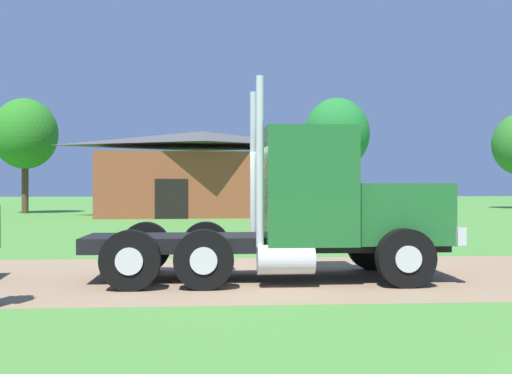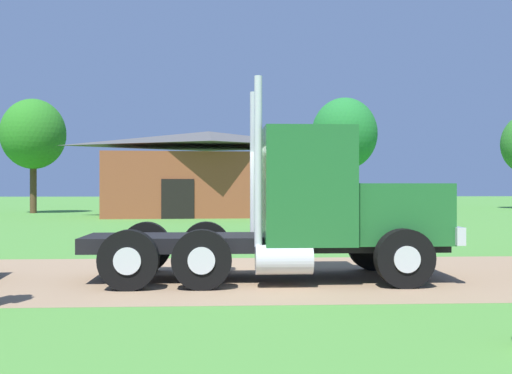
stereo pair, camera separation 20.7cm
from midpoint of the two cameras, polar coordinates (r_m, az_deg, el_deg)
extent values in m
plane|color=#4D8D37|center=(12.48, 1.15, -8.15)|extent=(200.00, 200.00, 0.00)
cube|color=#997B5B|center=(12.48, 1.15, -8.13)|extent=(120.00, 6.16, 0.01)
cube|color=black|center=(11.96, 0.27, -5.09)|extent=(6.78, 1.60, 0.28)
cube|color=#23662D|center=(12.35, 11.88, -2.31)|extent=(1.80, 2.07, 1.13)
cube|color=silver|center=(12.66, 16.02, -3.99)|extent=(0.17, 2.26, 0.32)
cube|color=#23662D|center=(11.99, 4.00, 0.09)|extent=(1.63, 2.36, 2.16)
cube|color=#2D3D4C|center=(12.14, 7.89, 2.12)|extent=(0.05, 1.97, 0.95)
cylinder|color=silver|center=(12.84, -0.70, 2.03)|extent=(0.14, 0.14, 3.03)
cylinder|color=silver|center=(10.98, -0.17, 2.37)|extent=(0.14, 0.14, 3.03)
cylinder|color=silver|center=(10.99, 2.19, -6.67)|extent=(1.00, 0.52, 0.52)
cylinder|color=black|center=(13.52, 10.16, -5.30)|extent=(1.04, 0.30, 1.04)
cylinder|color=silver|center=(13.67, 10.00, -5.24)|extent=(0.47, 0.04, 0.47)
cylinder|color=black|center=(11.26, 13.07, -6.38)|extent=(1.04, 0.30, 1.04)
cylinder|color=silver|center=(11.10, 13.31, -6.47)|extent=(0.47, 0.04, 0.47)
cylinder|color=black|center=(13.21, -10.54, -5.43)|extent=(1.04, 0.30, 1.04)
cylinder|color=silver|center=(13.37, -10.46, -5.36)|extent=(0.47, 0.04, 0.47)
cylinder|color=black|center=(10.89, -12.01, -6.60)|extent=(1.04, 0.30, 1.04)
cylinder|color=silver|center=(10.73, -12.13, -6.69)|extent=(0.47, 0.04, 0.47)
cylinder|color=black|center=(13.13, -5.09, -5.46)|extent=(1.04, 0.30, 1.04)
cylinder|color=silver|center=(13.28, -5.07, -5.40)|extent=(0.47, 0.04, 0.47)
cylinder|color=black|center=(10.78, -5.37, -6.66)|extent=(1.04, 0.30, 1.04)
cylinder|color=silver|center=(10.62, -5.40, -6.76)|extent=(0.47, 0.04, 0.47)
cube|color=brown|center=(37.72, -5.14, 0.18)|extent=(12.43, 7.20, 3.75)
pyramid|color=#4E4E4E|center=(37.83, -5.14, 4.42)|extent=(13.05, 7.56, 0.92)
cube|color=black|center=(34.41, -7.95, -1.09)|extent=(1.80, 0.16, 2.20)
cylinder|color=#513823|center=(44.16, -20.56, 0.06)|extent=(0.44, 0.44, 3.60)
ellipsoid|color=#2B7C21|center=(44.31, -20.57, 4.61)|extent=(4.28, 4.28, 4.71)
cylinder|color=#513823|center=(51.72, 7.31, 0.27)|extent=(0.44, 0.44, 3.99)
ellipsoid|color=#22792F|center=(51.90, 7.31, 4.87)|extent=(5.40, 5.40, 5.94)
camera|label=1|loc=(0.10, -90.46, 0.00)|focal=43.57mm
camera|label=2|loc=(0.10, 89.54, 0.00)|focal=43.57mm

